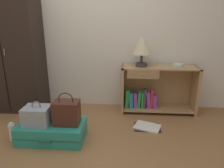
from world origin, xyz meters
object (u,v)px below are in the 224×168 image
object	(u,v)px
bowl	(178,65)
open_book_on_floor	(147,127)
train_case	(37,115)
table_lamp	(142,46)
wardrobe	(10,50)
bottle	(12,132)
bookshelf	(154,90)
handbag	(67,112)
suitcase_large	(52,131)

from	to	relation	value
bowl	open_book_on_floor	xyz separation A→B (m)	(-0.45, -0.54, -0.72)
train_case	table_lamp	bearing A→B (deg)	36.82
wardrobe	table_lamp	world-z (taller)	wardrobe
bottle	bookshelf	bearing A→B (deg)	28.38
bowl	table_lamp	bearing A→B (deg)	-177.72
bowl	bottle	bearing A→B (deg)	-155.56
bookshelf	train_case	xyz separation A→B (m)	(-1.43, -0.94, -0.02)
bottle	open_book_on_floor	distance (m)	1.67
train_case	handbag	xyz separation A→B (m)	(0.33, 0.03, 0.04)
train_case	wardrobe	bearing A→B (deg)	129.40
table_lamp	train_case	bearing A→B (deg)	-143.18
wardrobe	bowl	xyz separation A→B (m)	(2.47, 0.05, -0.21)
bottle	bowl	bearing A→B (deg)	24.44
table_lamp	bottle	xyz separation A→B (m)	(-1.54, -0.92, -0.89)
suitcase_large	bowl	bearing A→B (deg)	29.35
handbag	wardrobe	bearing A→B (deg)	141.25
train_case	handbag	size ratio (longest dim) A/B	0.77
bookshelf	table_lamp	xyz separation A→B (m)	(-0.22, -0.03, 0.65)
bookshelf	suitcase_large	distance (m)	1.59
train_case	bookshelf	bearing A→B (deg)	33.23
wardrobe	train_case	distance (m)	1.29
wardrobe	open_book_on_floor	distance (m)	2.27
open_book_on_floor	train_case	bearing A→B (deg)	-163.13
handbag	open_book_on_floor	bearing A→B (deg)	20.55
suitcase_large	open_book_on_floor	world-z (taller)	suitcase_large
table_lamp	handbag	world-z (taller)	table_lamp
bottle	open_book_on_floor	bearing A→B (deg)	13.98
bookshelf	train_case	bearing A→B (deg)	-146.77
suitcase_large	bottle	xyz separation A→B (m)	(-0.47, -0.04, -0.00)
suitcase_large	bookshelf	bearing A→B (deg)	35.22
bowl	train_case	xyz separation A→B (m)	(-1.75, -0.93, -0.41)
bowl	open_book_on_floor	bearing A→B (deg)	-130.15
suitcase_large	bottle	world-z (taller)	bottle
wardrobe	bookshelf	bearing A→B (deg)	1.55
wardrobe	handbag	xyz separation A→B (m)	(1.06, -0.85, -0.58)
wardrobe	open_book_on_floor	bearing A→B (deg)	-13.59
train_case	bottle	distance (m)	0.39
bowl	bottle	world-z (taller)	bowl
bowl	bookshelf	bearing A→B (deg)	178.83
train_case	handbag	world-z (taller)	handbag
handbag	open_book_on_floor	size ratio (longest dim) A/B	0.98
suitcase_large	train_case	world-z (taller)	train_case
bookshelf	suitcase_large	xyz separation A→B (m)	(-1.29, -0.91, -0.24)
bookshelf	handbag	distance (m)	1.42
table_lamp	bottle	size ratio (longest dim) A/B	1.96
bowl	handbag	distance (m)	1.72
bowl	bottle	size ratio (longest dim) A/B	0.66
bowl	suitcase_large	distance (m)	1.94
suitcase_large	open_book_on_floor	bearing A→B (deg)	17.51
bottle	train_case	bearing A→B (deg)	1.89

